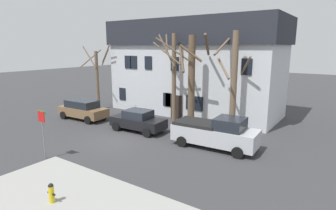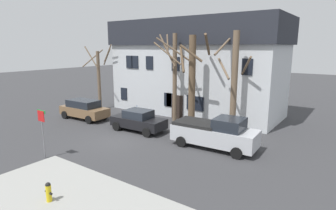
{
  "view_description": "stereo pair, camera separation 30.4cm",
  "coord_description": "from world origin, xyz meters",
  "px_view_note": "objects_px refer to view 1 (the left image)",
  "views": [
    {
      "loc": [
        12.82,
        -12.87,
        6.23
      ],
      "look_at": [
        2.13,
        2.73,
        2.23
      ],
      "focal_mm": 29.49,
      "sensor_mm": 36.0,
      "label": 1
    },
    {
      "loc": [
        13.07,
        -12.7,
        6.23
      ],
      "look_at": [
        2.13,
        2.73,
        2.23
      ],
      "focal_mm": 29.49,
      "sensor_mm": 36.0,
      "label": 2
    }
  ],
  "objects_px": {
    "car_black_sedan": "(138,121)",
    "pickup_truck_silver": "(216,132)",
    "tree_bare_mid": "(173,73)",
    "tree_bare_near": "(97,76)",
    "building_main": "(194,66)",
    "tree_bare_end": "(233,81)",
    "car_brown_wagon": "(83,109)",
    "tree_bare_far": "(192,79)",
    "street_sign_pole": "(42,125)",
    "fire_hydrant": "(51,193)",
    "bicycle_leaning": "(137,112)"
  },
  "relations": [
    {
      "from": "building_main",
      "to": "tree_bare_mid",
      "type": "relative_size",
      "value": 2.22
    },
    {
      "from": "tree_bare_mid",
      "to": "street_sign_pole",
      "type": "relative_size",
      "value": 2.59
    },
    {
      "from": "car_black_sedan",
      "to": "car_brown_wagon",
      "type": "bearing_deg",
      "value": -179.28
    },
    {
      "from": "car_black_sedan",
      "to": "bicycle_leaning",
      "type": "xyz_separation_m",
      "value": [
        -2.96,
        3.34,
        -0.44
      ]
    },
    {
      "from": "pickup_truck_silver",
      "to": "tree_bare_mid",
      "type": "bearing_deg",
      "value": 146.96
    },
    {
      "from": "tree_bare_end",
      "to": "pickup_truck_silver",
      "type": "relative_size",
      "value": 1.36
    },
    {
      "from": "building_main",
      "to": "tree_bare_mid",
      "type": "bearing_deg",
      "value": -85.46
    },
    {
      "from": "building_main",
      "to": "tree_bare_near",
      "type": "height_order",
      "value": "building_main"
    },
    {
      "from": "building_main",
      "to": "car_black_sedan",
      "type": "relative_size",
      "value": 3.78
    },
    {
      "from": "tree_bare_far",
      "to": "car_black_sedan",
      "type": "xyz_separation_m",
      "value": [
        -2.76,
        -3.15,
        -2.99
      ]
    },
    {
      "from": "tree_bare_near",
      "to": "building_main",
      "type": "bearing_deg",
      "value": 26.89
    },
    {
      "from": "tree_bare_end",
      "to": "bicycle_leaning",
      "type": "bearing_deg",
      "value": -179.06
    },
    {
      "from": "car_black_sedan",
      "to": "bicycle_leaning",
      "type": "height_order",
      "value": "car_black_sedan"
    },
    {
      "from": "tree_bare_far",
      "to": "fire_hydrant",
      "type": "height_order",
      "value": "tree_bare_far"
    },
    {
      "from": "pickup_truck_silver",
      "to": "street_sign_pole",
      "type": "height_order",
      "value": "street_sign_pole"
    },
    {
      "from": "car_brown_wagon",
      "to": "car_black_sedan",
      "type": "height_order",
      "value": "car_brown_wagon"
    },
    {
      "from": "bicycle_leaning",
      "to": "street_sign_pole",
      "type": "bearing_deg",
      "value": -78.64
    },
    {
      "from": "pickup_truck_silver",
      "to": "bicycle_leaning",
      "type": "distance_m",
      "value": 9.81
    },
    {
      "from": "fire_hydrant",
      "to": "street_sign_pole",
      "type": "xyz_separation_m",
      "value": [
        -4.52,
        2.54,
        1.43
      ]
    },
    {
      "from": "tree_bare_near",
      "to": "tree_bare_mid",
      "type": "distance_m",
      "value": 8.96
    },
    {
      "from": "car_brown_wagon",
      "to": "tree_bare_end",
      "type": "bearing_deg",
      "value": 16.28
    },
    {
      "from": "tree_bare_end",
      "to": "car_black_sedan",
      "type": "bearing_deg",
      "value": -149.68
    },
    {
      "from": "building_main",
      "to": "pickup_truck_silver",
      "type": "bearing_deg",
      "value": -52.66
    },
    {
      "from": "building_main",
      "to": "tree_bare_end",
      "type": "xyz_separation_m",
      "value": [
        5.65,
        -4.4,
        -0.59
      ]
    },
    {
      "from": "tree_bare_near",
      "to": "car_brown_wagon",
      "type": "xyz_separation_m",
      "value": [
        2.03,
        -3.61,
        -2.46
      ]
    },
    {
      "from": "car_black_sedan",
      "to": "street_sign_pole",
      "type": "bearing_deg",
      "value": -97.03
    },
    {
      "from": "tree_bare_mid",
      "to": "tree_bare_far",
      "type": "xyz_separation_m",
      "value": [
        2.12,
        -0.59,
        -0.29
      ]
    },
    {
      "from": "bicycle_leaning",
      "to": "car_black_sedan",
      "type": "bearing_deg",
      "value": -48.49
    },
    {
      "from": "building_main",
      "to": "street_sign_pole",
      "type": "height_order",
      "value": "building_main"
    },
    {
      "from": "tree_bare_near",
      "to": "car_brown_wagon",
      "type": "bearing_deg",
      "value": -60.68
    },
    {
      "from": "tree_bare_far",
      "to": "street_sign_pole",
      "type": "xyz_separation_m",
      "value": [
        -3.63,
        -10.2,
        -1.83
      ]
    },
    {
      "from": "building_main",
      "to": "tree_bare_near",
      "type": "distance_m",
      "value": 9.69
    },
    {
      "from": "pickup_truck_silver",
      "to": "street_sign_pole",
      "type": "distance_m",
      "value": 10.15
    },
    {
      "from": "car_brown_wagon",
      "to": "fire_hydrant",
      "type": "relative_size",
      "value": 5.66
    },
    {
      "from": "tree_bare_far",
      "to": "pickup_truck_silver",
      "type": "relative_size",
      "value": 1.33
    },
    {
      "from": "building_main",
      "to": "car_black_sedan",
      "type": "bearing_deg",
      "value": -92.3
    },
    {
      "from": "car_black_sedan",
      "to": "pickup_truck_silver",
      "type": "xyz_separation_m",
      "value": [
        6.28,
        0.08,
        0.17
      ]
    },
    {
      "from": "pickup_truck_silver",
      "to": "tree_bare_far",
      "type": "bearing_deg",
      "value": 138.87
    },
    {
      "from": "fire_hydrant",
      "to": "street_sign_pole",
      "type": "relative_size",
      "value": 0.29
    },
    {
      "from": "tree_bare_end",
      "to": "tree_bare_far",
      "type": "bearing_deg",
      "value": -173.9
    },
    {
      "from": "tree_bare_end",
      "to": "fire_hydrant",
      "type": "distance_m",
      "value": 13.69
    },
    {
      "from": "street_sign_pole",
      "to": "pickup_truck_silver",
      "type": "bearing_deg",
      "value": 44.96
    },
    {
      "from": "building_main",
      "to": "pickup_truck_silver",
      "type": "distance_m",
      "value": 10.41
    },
    {
      "from": "building_main",
      "to": "car_brown_wagon",
      "type": "distance_m",
      "value": 10.91
    },
    {
      "from": "tree_bare_near",
      "to": "street_sign_pole",
      "type": "bearing_deg",
      "value": -55.02
    },
    {
      "from": "car_black_sedan",
      "to": "pickup_truck_silver",
      "type": "bearing_deg",
      "value": 0.71
    },
    {
      "from": "building_main",
      "to": "pickup_truck_silver",
      "type": "height_order",
      "value": "building_main"
    },
    {
      "from": "car_black_sedan",
      "to": "fire_hydrant",
      "type": "height_order",
      "value": "car_black_sedan"
    },
    {
      "from": "tree_bare_end",
      "to": "fire_hydrant",
      "type": "height_order",
      "value": "tree_bare_end"
    },
    {
      "from": "tree_bare_mid",
      "to": "tree_bare_near",
      "type": "bearing_deg",
      "value": -178.65
    }
  ]
}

